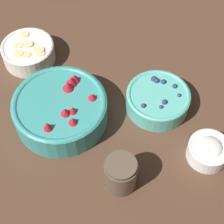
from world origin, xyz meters
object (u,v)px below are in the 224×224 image
(bowl_blueberries, at_px, (158,99))
(bowl_cream, at_px, (209,150))
(bowl_bananas, at_px, (28,51))
(jar_chocolate, at_px, (121,174))
(bowl_strawberries, at_px, (60,108))

(bowl_blueberries, height_order, bowl_cream, bowl_blueberries)
(bowl_cream, bearing_deg, bowl_bananas, 145.44)
(bowl_blueberries, bearing_deg, jar_chocolate, -115.09)
(bowl_strawberries, bearing_deg, bowl_cream, -17.48)
(bowl_bananas, bearing_deg, jar_chocolate, -56.68)
(bowl_strawberries, distance_m, bowl_cream, 0.38)
(bowl_strawberries, xyz_separation_m, bowl_cream, (0.36, -0.11, -0.02))
(jar_chocolate, bearing_deg, bowl_bananas, 123.32)
(bowl_strawberries, xyz_separation_m, jar_chocolate, (0.15, -0.18, -0.00))
(bowl_strawberries, relative_size, bowl_cream, 2.35)
(bowl_strawberries, distance_m, bowl_blueberries, 0.25)
(bowl_bananas, xyz_separation_m, jar_chocolate, (0.26, -0.39, 0.01))
(bowl_bananas, distance_m, jar_chocolate, 0.47)
(jar_chocolate, bearing_deg, bowl_blueberries, 64.91)
(bowl_bananas, distance_m, bowl_cream, 0.57)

